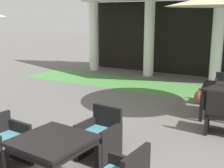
{
  "coord_description": "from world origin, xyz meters",
  "views": [
    {
      "loc": [
        3.17,
        -1.22,
        2.33
      ],
      "look_at": [
        0.12,
        4.17,
        0.89
      ],
      "focal_mm": 47.91,
      "sensor_mm": 36.0,
      "label": 1
    }
  ],
  "objects_px": {
    "patio_table_mid_right": "(53,146)",
    "terracotta_urn": "(199,97)",
    "patio_chair_near_foreground_south": "(222,114)",
    "patio_chair_mid_right_west": "(4,143)",
    "patio_chair_mid_right_north": "(100,136)"
  },
  "relations": [
    {
      "from": "patio_chair_mid_right_west",
      "to": "patio_chair_mid_right_north",
      "type": "height_order",
      "value": "patio_chair_mid_right_north"
    },
    {
      "from": "patio_chair_near_foreground_south",
      "to": "patio_table_mid_right",
      "type": "bearing_deg",
      "value": -124.55
    },
    {
      "from": "patio_chair_mid_right_north",
      "to": "terracotta_urn",
      "type": "distance_m",
      "value": 4.04
    },
    {
      "from": "patio_chair_mid_right_west",
      "to": "patio_chair_mid_right_north",
      "type": "xyz_separation_m",
      "value": [
        1.12,
        0.96,
        -0.01
      ]
    },
    {
      "from": "patio_chair_near_foreground_south",
      "to": "patio_chair_mid_right_west",
      "type": "relative_size",
      "value": 1.11
    },
    {
      "from": "patio_table_mid_right",
      "to": "terracotta_urn",
      "type": "bearing_deg",
      "value": 81.55
    },
    {
      "from": "patio_table_mid_right",
      "to": "patio_chair_mid_right_north",
      "type": "bearing_deg",
      "value": 85.54
    },
    {
      "from": "patio_chair_near_foreground_south",
      "to": "patio_chair_mid_right_west",
      "type": "height_order",
      "value": "patio_chair_near_foreground_south"
    },
    {
      "from": "patio_table_mid_right",
      "to": "patio_chair_mid_right_west",
      "type": "height_order",
      "value": "patio_chair_mid_right_west"
    },
    {
      "from": "terracotta_urn",
      "to": "patio_chair_mid_right_west",
      "type": "bearing_deg",
      "value": -109.88
    },
    {
      "from": "patio_chair_mid_right_west",
      "to": "terracotta_urn",
      "type": "bearing_deg",
      "value": 164.58
    },
    {
      "from": "patio_chair_mid_right_north",
      "to": "terracotta_urn",
      "type": "relative_size",
      "value": 1.95
    },
    {
      "from": "patio_chair_near_foreground_south",
      "to": "patio_chair_mid_right_north",
      "type": "distance_m",
      "value": 2.61
    },
    {
      "from": "patio_chair_near_foreground_south",
      "to": "terracotta_urn",
      "type": "height_order",
      "value": "patio_chair_near_foreground_south"
    },
    {
      "from": "patio_table_mid_right",
      "to": "patio_chair_mid_right_west",
      "type": "distance_m",
      "value": 1.07
    }
  ]
}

